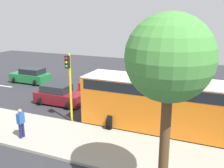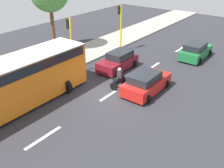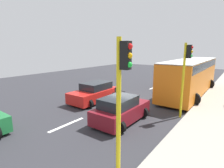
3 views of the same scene
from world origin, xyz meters
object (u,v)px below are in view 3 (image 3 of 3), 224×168
car_maroon (121,110)px  city_bus (191,74)px  motorcycle (118,96)px  traffic_light_corner (185,70)px  car_red (94,93)px  traffic_light_midblock (121,93)px

car_maroon → city_bus: size_ratio=0.35×
motorcycle → traffic_light_corner: size_ratio=0.34×
car_maroon → car_red: bearing=152.2°
car_red → traffic_light_midblock: (6.60, -6.10, 2.22)m
traffic_light_corner → car_maroon: bearing=-134.4°
city_bus → traffic_light_corner: 6.55m
traffic_light_midblock → traffic_light_corner: bearing=90.0°
city_bus → traffic_light_midblock: (1.09, -13.14, 1.08)m
motorcycle → traffic_light_corner: 5.20m
car_maroon → traffic_light_midblock: (2.68, -4.03, 2.22)m
traffic_light_corner → city_bus: bearing=99.7°
traffic_light_corner → traffic_light_midblock: size_ratio=1.00×
city_bus → traffic_light_midblock: 13.23m
car_maroon → car_red: (-3.92, 2.06, 0.00)m
car_maroon → car_red: 4.43m
car_red → traffic_light_midblock: size_ratio=0.91×
car_maroon → traffic_light_midblock: traffic_light_midblock is taller
car_maroon → motorcycle: motorcycle is taller
car_maroon → motorcycle: bearing=126.9°
car_maroon → traffic_light_midblock: 5.33m
car_red → traffic_light_corner: bearing=5.8°
car_red → traffic_light_corner: traffic_light_corner is taller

